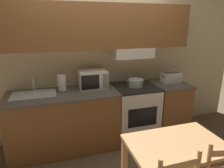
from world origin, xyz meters
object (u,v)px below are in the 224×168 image
at_px(microwave, 93,79).
at_px(stove_range, 134,111).
at_px(paper_towel_roll, 62,83).
at_px(dining_table, 176,154).
at_px(cooking_pot, 136,83).
at_px(sink_basin, 34,95).
at_px(toaster, 171,77).

bearing_deg(microwave, stove_range, -10.75).
xyz_separation_m(stove_range, microwave, (-0.65, 0.12, 0.58)).
bearing_deg(paper_towel_roll, dining_table, -56.11).
height_order(cooking_pot, dining_table, cooking_pot).
height_order(paper_towel_roll, dining_table, paper_towel_roll).
distance_m(cooking_pot, paper_towel_roll, 1.12).
distance_m(paper_towel_roll, dining_table, 1.79).
distance_m(stove_range, microwave, 0.88).
bearing_deg(sink_basin, toaster, 0.79).
height_order(toaster, dining_table, toaster).
bearing_deg(cooking_pot, toaster, 3.62).
relative_size(microwave, dining_table, 0.45).
bearing_deg(sink_basin, microwave, 8.79).
relative_size(cooking_pot, toaster, 1.04).
xyz_separation_m(stove_range, sink_basin, (-1.51, -0.01, 0.46)).
bearing_deg(dining_table, microwave, 109.04).
height_order(toaster, paper_towel_roll, paper_towel_roll).
relative_size(toaster, paper_towel_roll, 1.29).
xyz_separation_m(cooking_pot, paper_towel_roll, (-1.12, 0.11, 0.05)).
xyz_separation_m(toaster, dining_table, (-0.80, -1.38, -0.36)).
xyz_separation_m(toaster, sink_basin, (-2.16, -0.03, -0.07)).
bearing_deg(toaster, stove_range, -178.04).
distance_m(cooking_pot, dining_table, 1.39).
bearing_deg(microwave, paper_towel_roll, -175.58).
distance_m(cooking_pot, microwave, 0.67).
bearing_deg(cooking_pot, stove_range, 91.21).
distance_m(cooking_pot, sink_basin, 1.51).
height_order(stove_range, paper_towel_roll, paper_towel_roll).
bearing_deg(stove_range, dining_table, -96.00).
relative_size(cooking_pot, paper_towel_roll, 1.35).
height_order(stove_range, sink_basin, sink_basin).
relative_size(cooking_pot, dining_table, 0.34).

